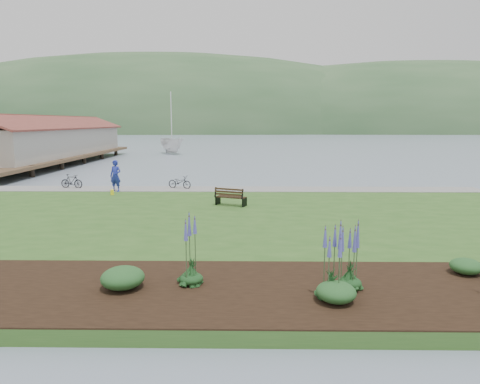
% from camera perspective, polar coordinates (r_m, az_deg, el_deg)
% --- Properties ---
extents(ground, '(600.00, 600.00, 0.00)m').
position_cam_1_polar(ground, '(20.91, -4.55, -3.67)').
color(ground, slate).
rests_on(ground, ground).
extents(lawn, '(34.00, 20.00, 0.40)m').
position_cam_1_polar(lawn, '(18.93, -5.13, -4.44)').
color(lawn, '#2E581F').
rests_on(lawn, ground).
extents(shoreline_path, '(34.00, 2.20, 0.03)m').
position_cam_1_polar(shoreline_path, '(27.59, -3.23, 0.40)').
color(shoreline_path, gray).
rests_on(shoreline_path, lawn).
extents(garden_bed, '(24.00, 4.40, 0.04)m').
position_cam_1_polar(garden_bed, '(11.37, 6.21, -12.80)').
color(garden_bed, black).
rests_on(garden_bed, lawn).
extents(far_hillside, '(580.00, 80.00, 38.00)m').
position_cam_1_polar(far_hillside, '(191.20, 6.31, 7.87)').
color(far_hillside, '#325831').
rests_on(far_hillside, ground).
extents(pier_pavilion, '(8.00, 36.00, 5.40)m').
position_cam_1_polar(pier_pavilion, '(52.65, -23.96, 6.30)').
color(pier_pavilion, '#4C3826').
rests_on(pier_pavilion, ground).
extents(park_bench, '(1.70, 1.19, 0.98)m').
position_cam_1_polar(park_bench, '(22.09, -1.32, -0.60)').
color(park_bench, black).
rests_on(park_bench, lawn).
extents(person, '(0.96, 0.77, 2.31)m').
position_cam_1_polar(person, '(27.62, -16.28, 2.43)').
color(person, '#222C9C').
rests_on(person, lawn).
extents(bicycle_a, '(1.08, 1.71, 0.84)m').
position_cam_1_polar(bicycle_a, '(28.09, -8.05, 1.32)').
color(bicycle_a, black).
rests_on(bicycle_a, lawn).
extents(bicycle_b, '(0.70, 1.57, 0.92)m').
position_cam_1_polar(bicycle_b, '(30.01, -21.54, 1.34)').
color(bicycle_b, black).
rests_on(bicycle_b, lawn).
extents(sailboat, '(14.99, 15.07, 28.86)m').
position_cam_1_polar(sailboat, '(64.72, -9.03, 5.06)').
color(sailboat, silver).
rests_on(sailboat, ground).
extents(pannier, '(0.27, 0.33, 0.30)m').
position_cam_1_polar(pannier, '(26.57, -16.68, -0.04)').
color(pannier, yellow).
rests_on(pannier, lawn).
extents(echium_0, '(0.62, 0.62, 2.09)m').
position_cam_1_polar(echium_0, '(10.67, 12.14, -9.26)').
color(echium_0, '#143918').
rests_on(echium_0, garden_bed).
extents(echium_1, '(0.62, 0.62, 1.92)m').
position_cam_1_polar(echium_1, '(11.41, 14.52, -8.76)').
color(echium_1, '#143918').
rests_on(echium_1, garden_bed).
extents(echium_4, '(0.62, 0.62, 2.33)m').
position_cam_1_polar(echium_4, '(11.38, -6.56, -7.89)').
color(echium_4, '#143918').
rests_on(echium_4, garden_bed).
extents(shrub_0, '(1.12, 1.12, 0.56)m').
position_cam_1_polar(shrub_0, '(11.64, -15.37, -10.97)').
color(shrub_0, '#1E4C21').
rests_on(shrub_0, garden_bed).
extents(shrub_1, '(0.96, 0.96, 0.48)m').
position_cam_1_polar(shrub_1, '(10.72, 12.69, -12.88)').
color(shrub_1, '#1E4C21').
rests_on(shrub_1, garden_bed).
extents(shrub_2, '(0.87, 0.87, 0.43)m').
position_cam_1_polar(shrub_2, '(13.85, 27.90, -8.73)').
color(shrub_2, '#1E4C21').
rests_on(shrub_2, garden_bed).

